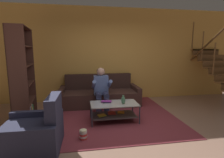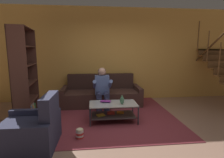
{
  "view_description": "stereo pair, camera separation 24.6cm",
  "coord_description": "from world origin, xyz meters",
  "px_view_note": "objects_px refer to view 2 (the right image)",
  "views": [
    {
      "loc": [
        -0.86,
        -3.11,
        1.58
      ],
      "look_at": [
        -0.18,
        0.95,
        0.91
      ],
      "focal_mm": 28.0,
      "sensor_mm": 36.0,
      "label": 1
    },
    {
      "loc": [
        -0.62,
        -3.14,
        1.58
      ],
      "look_at": [
        -0.18,
        0.95,
        0.91
      ],
      "focal_mm": 28.0,
      "sensor_mm": 36.0,
      "label": 2
    }
  ],
  "objects_px": {
    "bookshelf": "(23,84)",
    "couch": "(101,95)",
    "book_stack": "(106,102)",
    "person_seated_center": "(102,88)",
    "coffee_table": "(113,109)",
    "popcorn_tub": "(80,133)",
    "vase": "(122,100)",
    "armchair": "(31,131)"
  },
  "relations": [
    {
      "from": "book_stack",
      "to": "popcorn_tub",
      "type": "bearing_deg",
      "value": -123.81
    },
    {
      "from": "person_seated_center",
      "to": "coffee_table",
      "type": "bearing_deg",
      "value": -76.1
    },
    {
      "from": "bookshelf",
      "to": "popcorn_tub",
      "type": "xyz_separation_m",
      "value": [
        1.35,
        -1.16,
        -0.71
      ]
    },
    {
      "from": "couch",
      "to": "person_seated_center",
      "type": "bearing_deg",
      "value": -90.0
    },
    {
      "from": "person_seated_center",
      "to": "vase",
      "type": "bearing_deg",
      "value": -66.64
    },
    {
      "from": "couch",
      "to": "popcorn_tub",
      "type": "bearing_deg",
      "value": -103.53
    },
    {
      "from": "vase",
      "to": "book_stack",
      "type": "bearing_deg",
      "value": 152.21
    },
    {
      "from": "couch",
      "to": "popcorn_tub",
      "type": "relative_size",
      "value": 11.81
    },
    {
      "from": "armchair",
      "to": "book_stack",
      "type": "bearing_deg",
      "value": 37.91
    },
    {
      "from": "vase",
      "to": "popcorn_tub",
      "type": "xyz_separation_m",
      "value": [
        -0.87,
        -0.61,
        -0.42
      ]
    },
    {
      "from": "bookshelf",
      "to": "coffee_table",
      "type": "bearing_deg",
      "value": -12.4
    },
    {
      "from": "armchair",
      "to": "popcorn_tub",
      "type": "relative_size",
      "value": 4.68
    },
    {
      "from": "coffee_table",
      "to": "bookshelf",
      "type": "bearing_deg",
      "value": 167.6
    },
    {
      "from": "couch",
      "to": "coffee_table",
      "type": "distance_m",
      "value": 1.35
    },
    {
      "from": "book_stack",
      "to": "armchair",
      "type": "bearing_deg",
      "value": -142.09
    },
    {
      "from": "vase",
      "to": "book_stack",
      "type": "height_order",
      "value": "vase"
    },
    {
      "from": "coffee_table",
      "to": "popcorn_tub",
      "type": "height_order",
      "value": "coffee_table"
    },
    {
      "from": "couch",
      "to": "popcorn_tub",
      "type": "height_order",
      "value": "couch"
    },
    {
      "from": "coffee_table",
      "to": "armchair",
      "type": "xyz_separation_m",
      "value": [
        -1.45,
        -0.93,
        0.0
      ]
    },
    {
      "from": "book_stack",
      "to": "vase",
      "type": "bearing_deg",
      "value": -27.79
    },
    {
      "from": "vase",
      "to": "armchair",
      "type": "relative_size",
      "value": 0.21
    },
    {
      "from": "armchair",
      "to": "couch",
      "type": "bearing_deg",
      "value": 60.95
    },
    {
      "from": "coffee_table",
      "to": "bookshelf",
      "type": "xyz_separation_m",
      "value": [
        -2.04,
        0.45,
        0.53
      ]
    },
    {
      "from": "couch",
      "to": "book_stack",
      "type": "distance_m",
      "value": 1.26
    },
    {
      "from": "person_seated_center",
      "to": "book_stack",
      "type": "xyz_separation_m",
      "value": [
        0.04,
        -0.7,
        -0.17
      ]
    },
    {
      "from": "bookshelf",
      "to": "couch",
      "type": "bearing_deg",
      "value": 25.61
    },
    {
      "from": "vase",
      "to": "popcorn_tub",
      "type": "distance_m",
      "value": 1.15
    },
    {
      "from": "couch",
      "to": "person_seated_center",
      "type": "distance_m",
      "value": 0.64
    },
    {
      "from": "popcorn_tub",
      "to": "vase",
      "type": "bearing_deg",
      "value": 35.07
    },
    {
      "from": "person_seated_center",
      "to": "bookshelf",
      "type": "bearing_deg",
      "value": -169.63
    },
    {
      "from": "bookshelf",
      "to": "armchair",
      "type": "bearing_deg",
      "value": -66.74
    },
    {
      "from": "coffee_table",
      "to": "armchair",
      "type": "height_order",
      "value": "armchair"
    },
    {
      "from": "armchair",
      "to": "coffee_table",
      "type": "bearing_deg",
      "value": 32.57
    },
    {
      "from": "bookshelf",
      "to": "person_seated_center",
      "type": "bearing_deg",
      "value": 10.37
    },
    {
      "from": "bookshelf",
      "to": "vase",
      "type": "bearing_deg",
      "value": -13.79
    },
    {
      "from": "coffee_table",
      "to": "armchair",
      "type": "relative_size",
      "value": 1.16
    },
    {
      "from": "couch",
      "to": "bookshelf",
      "type": "height_order",
      "value": "bookshelf"
    },
    {
      "from": "armchair",
      "to": "popcorn_tub",
      "type": "bearing_deg",
      "value": 15.68
    },
    {
      "from": "coffee_table",
      "to": "popcorn_tub",
      "type": "xyz_separation_m",
      "value": [
        -0.69,
        -0.71,
        -0.18
      ]
    },
    {
      "from": "person_seated_center",
      "to": "popcorn_tub",
      "type": "height_order",
      "value": "person_seated_center"
    },
    {
      "from": "person_seated_center",
      "to": "vase",
      "type": "xyz_separation_m",
      "value": [
        0.38,
        -0.89,
        -0.1
      ]
    },
    {
      "from": "couch",
      "to": "bookshelf",
      "type": "xyz_separation_m",
      "value": [
        -1.85,
        -0.89,
        0.53
      ]
    }
  ]
}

